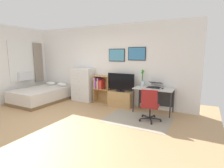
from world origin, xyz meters
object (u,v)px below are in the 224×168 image
Objects in this scene: dresser at (83,85)px; television at (121,82)px; bamboo_vase at (143,78)px; wine_glass at (143,83)px; laptop at (155,85)px; computer_mouse at (163,88)px; tv_stand at (121,99)px; bed at (42,95)px; desk at (154,92)px; office_chair at (150,104)px; bookshelf at (101,87)px.

dresser reaches higher than television.
bamboo_vase reaches higher than wine_glass.
laptop reaches higher than computer_mouse.
laptop is (1.10, 0.01, 0.55)m from tv_stand.
bamboo_vase reaches higher than tv_stand.
wine_glass is at bearing 10.75° from bed.
bed is 4.04m from laptop.
desk is at bearing -17.24° from bamboo_vase.
dresser is 2.65m from laptop.
desk is (1.12, 0.00, -0.21)m from television.
laptop reaches higher than desk.
dresser is at bearing -176.81° from bamboo_vase.
office_chair is 0.97m from laptop.
dresser reaches higher than wine_glass.
bed is 3.91× the size of bamboo_vase.
television is at bearing 176.07° from computer_mouse.
bookshelf is 1.22× the size of tv_stand.
dresser is at bearing 177.32° from wine_glass.
laptop is 4.13× the size of computer_mouse.
television is at bearing -179.97° from desk.
bookshelf is 1.14× the size of office_chair.
desk is (1.91, -0.07, 0.03)m from bookshelf.
computer_mouse is (0.26, -0.09, 0.15)m from desk.
bookshelf reaches higher than office_chair.
tv_stand is at bearing 137.76° from office_chair.
bookshelf is at bearing 176.35° from tv_stand.
office_chair is 1.24m from bamboo_vase.
wine_glass is at bearing -153.88° from laptop.
bed is 19.07× the size of computer_mouse.
laptop is 0.46m from bamboo_vase.
office_chair is at bearing -17.49° from dresser.
television is at bearing -5.26° from bookshelf.
tv_stand is 1.01m from bamboo_vase.
office_chair is 8.27× the size of computer_mouse.
dresser is 1.24× the size of bookshelf.
office_chair is (2.76, -0.87, -0.15)m from dresser.
television is (0.00, -0.02, 0.56)m from tv_stand.
dresser is 1.08× the size of desk.
desk is 6.26× the size of wine_glass.
desk is 0.44m from wine_glass.
office_chair is (0.11, -0.86, -0.15)m from desk.
bamboo_vase is at bearing 162.76° from desk.
computer_mouse is at bearing -2.00° from dresser.
dresser reaches higher than bed.
television is at bearing 15.53° from bed.
tv_stand is at bearing -171.03° from bamboo_vase.
dresser is 6.74× the size of wine_glass.
bookshelf is at bearing 177.83° from desk.
bookshelf is 9.39× the size of computer_mouse.
bed is 2.31× the size of office_chair.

